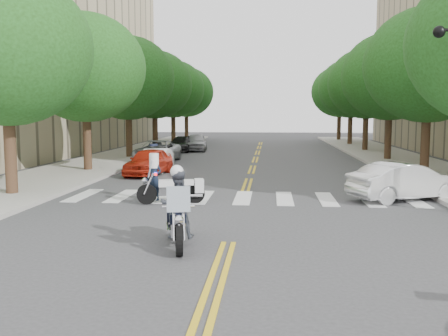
# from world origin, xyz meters

# --- Properties ---
(ground) EXTENTS (140.00, 140.00, 0.00)m
(ground) POSITION_xyz_m (0.00, 0.00, 0.00)
(ground) COLOR #38383A
(ground) RESTS_ON ground
(sidewalk_left) EXTENTS (5.00, 60.00, 0.15)m
(sidewalk_left) POSITION_xyz_m (-9.50, 22.00, 0.07)
(sidewalk_left) COLOR #9E9991
(sidewalk_left) RESTS_ON ground
(sidewalk_right) EXTENTS (5.00, 60.00, 0.15)m
(sidewalk_right) POSITION_xyz_m (9.50, 22.00, 0.07)
(sidewalk_right) COLOR #9E9991
(sidewalk_right) RESTS_ON ground
(tree_l_0) EXTENTS (6.40, 6.40, 8.45)m
(tree_l_0) POSITION_xyz_m (-8.80, 6.00, 5.55)
(tree_l_0) COLOR #382316
(tree_l_0) RESTS_ON ground
(tree_l_1) EXTENTS (6.40, 6.40, 8.45)m
(tree_l_1) POSITION_xyz_m (-8.80, 14.00, 5.55)
(tree_l_1) COLOR #382316
(tree_l_1) RESTS_ON ground
(tree_l_2) EXTENTS (6.40, 6.40, 8.45)m
(tree_l_2) POSITION_xyz_m (-8.80, 22.00, 5.55)
(tree_l_2) COLOR #382316
(tree_l_2) RESTS_ON ground
(tree_l_3) EXTENTS (6.40, 6.40, 8.45)m
(tree_l_3) POSITION_xyz_m (-8.80, 30.00, 5.55)
(tree_l_3) COLOR #382316
(tree_l_3) RESTS_ON ground
(tree_l_4) EXTENTS (6.40, 6.40, 8.45)m
(tree_l_4) POSITION_xyz_m (-8.80, 38.00, 5.55)
(tree_l_4) COLOR #382316
(tree_l_4) RESTS_ON ground
(tree_l_5) EXTENTS (6.40, 6.40, 8.45)m
(tree_l_5) POSITION_xyz_m (-8.80, 46.00, 5.55)
(tree_l_5) COLOR #382316
(tree_l_5) RESTS_ON ground
(tree_r_1) EXTENTS (6.40, 6.40, 8.45)m
(tree_r_1) POSITION_xyz_m (8.80, 14.00, 5.55)
(tree_r_1) COLOR #382316
(tree_r_1) RESTS_ON ground
(tree_r_2) EXTENTS (6.40, 6.40, 8.45)m
(tree_r_2) POSITION_xyz_m (8.80, 22.00, 5.55)
(tree_r_2) COLOR #382316
(tree_r_2) RESTS_ON ground
(tree_r_3) EXTENTS (6.40, 6.40, 8.45)m
(tree_r_3) POSITION_xyz_m (8.80, 30.00, 5.55)
(tree_r_3) COLOR #382316
(tree_r_3) RESTS_ON ground
(tree_r_4) EXTENTS (6.40, 6.40, 8.45)m
(tree_r_4) POSITION_xyz_m (8.80, 38.00, 5.55)
(tree_r_4) COLOR #382316
(tree_r_4) RESTS_ON ground
(tree_r_5) EXTENTS (6.40, 6.40, 8.45)m
(tree_r_5) POSITION_xyz_m (8.80, 46.00, 5.55)
(tree_r_5) COLOR #382316
(tree_r_5) RESTS_ON ground
(motorcycle_police) EXTENTS (0.94, 2.38, 1.96)m
(motorcycle_police) POSITION_xyz_m (-1.22, -0.33, 0.87)
(motorcycle_police) COLOR black
(motorcycle_police) RESTS_ON ground
(motorcycle_parked) EXTENTS (2.37, 0.89, 1.54)m
(motorcycle_parked) POSITION_xyz_m (-2.25, 5.12, 0.54)
(motorcycle_parked) COLOR black
(motorcycle_parked) RESTS_ON ground
(officer_standing) EXTENTS (0.71, 0.60, 1.67)m
(officer_standing) POSITION_xyz_m (-3.18, 5.64, 0.83)
(officer_standing) COLOR #162133
(officer_standing) RESTS_ON ground
(convertible) EXTENTS (4.47, 3.07, 1.39)m
(convertible) POSITION_xyz_m (5.93, 6.54, 0.70)
(convertible) COLOR silver
(convertible) RESTS_ON ground
(parked_car_a) EXTENTS (2.05, 4.21, 1.38)m
(parked_car_a) POSITION_xyz_m (-5.20, 13.00, 0.69)
(parked_car_a) COLOR red
(parked_car_a) RESTS_ON ground
(parked_car_b) EXTENTS (1.35, 3.77, 1.24)m
(parked_car_b) POSITION_xyz_m (-5.20, 14.50, 0.62)
(parked_car_b) COLOR silver
(parked_car_b) RESTS_ON ground
(parked_car_c) EXTENTS (2.51, 5.09, 1.39)m
(parked_car_c) POSITION_xyz_m (-6.30, 19.75, 0.69)
(parked_car_c) COLOR #94979B
(parked_car_c) RESTS_ON ground
(parked_car_d) EXTENTS (1.77, 4.22, 1.22)m
(parked_car_d) POSITION_xyz_m (-6.30, 28.50, 0.61)
(parked_car_d) COLOR black
(parked_car_d) RESTS_ON ground
(parked_car_e) EXTENTS (2.10, 4.42, 1.46)m
(parked_car_e) POSITION_xyz_m (-5.20, 29.50, 0.73)
(parked_car_e) COLOR #9B9CA1
(parked_car_e) RESTS_ON ground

